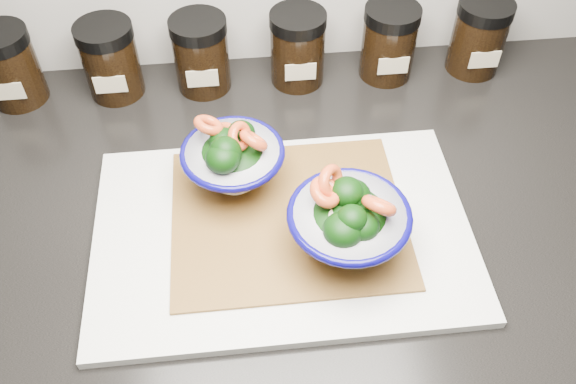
{
  "coord_description": "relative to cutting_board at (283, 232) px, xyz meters",
  "views": [
    {
      "loc": [
        -0.05,
        0.95,
        1.49
      ],
      "look_at": [
        0.0,
        1.41,
        0.96
      ],
      "focal_mm": 38.0,
      "sensor_mm": 36.0,
      "label": 1
    }
  ],
  "objects": [
    {
      "name": "cabinet",
      "position": [
        0.01,
        0.06,
        -0.48
      ],
      "size": [
        3.43,
        0.58,
        0.86
      ],
      "primitive_type": "cube",
      "color": "black",
      "rests_on": "ground"
    },
    {
      "name": "countertop",
      "position": [
        0.01,
        0.06,
        -0.03
      ],
      "size": [
        3.5,
        0.6,
        0.04
      ],
      "primitive_type": "cube",
      "color": "black",
      "rests_on": "cabinet"
    },
    {
      "name": "cutting_board",
      "position": [
        0.0,
        0.0,
        0.0
      ],
      "size": [
        0.45,
        0.3,
        0.01
      ],
      "primitive_type": "cube",
      "color": "silver",
      "rests_on": "countertop"
    },
    {
      "name": "bamboo_mat",
      "position": [
        0.01,
        0.02,
        0.01
      ],
      "size": [
        0.28,
        0.24,
        0.0
      ],
      "primitive_type": "cube",
      "color": "olive",
      "rests_on": "cutting_board"
    },
    {
      "name": "bowl_left",
      "position": [
        -0.05,
        0.08,
        0.05
      ],
      "size": [
        0.13,
        0.13,
        0.1
      ],
      "rotation": [
        0.0,
        0.0,
        -0.13
      ],
      "color": "white",
      "rests_on": "bamboo_mat"
    },
    {
      "name": "bowl_right",
      "position": [
        0.07,
        -0.04,
        0.05
      ],
      "size": [
        0.14,
        0.14,
        0.11
      ],
      "rotation": [
        0.0,
        0.0,
        0.23
      ],
      "color": "white",
      "rests_on": "bamboo_mat"
    },
    {
      "name": "spice_jar_a",
      "position": [
        -0.36,
        0.3,
        0.05
      ],
      "size": [
        0.08,
        0.08,
        0.11
      ],
      "color": "black",
      "rests_on": "countertop"
    },
    {
      "name": "spice_jar_b",
      "position": [
        -0.22,
        0.3,
        0.05
      ],
      "size": [
        0.08,
        0.08,
        0.11
      ],
      "color": "black",
      "rests_on": "countertop"
    },
    {
      "name": "spice_jar_c",
      "position": [
        -0.09,
        0.3,
        0.05
      ],
      "size": [
        0.08,
        0.08,
        0.11
      ],
      "color": "black",
      "rests_on": "countertop"
    },
    {
      "name": "spice_jar_d",
      "position": [
        0.05,
        0.3,
        0.05
      ],
      "size": [
        0.08,
        0.08,
        0.11
      ],
      "color": "black",
      "rests_on": "countertop"
    },
    {
      "name": "spice_jar_e",
      "position": [
        0.19,
        0.3,
        0.05
      ],
      "size": [
        0.08,
        0.08,
        0.11
      ],
      "color": "black",
      "rests_on": "countertop"
    },
    {
      "name": "spice_jar_f",
      "position": [
        0.33,
        0.3,
        0.05
      ],
      "size": [
        0.08,
        0.08,
        0.11
      ],
      "color": "black",
      "rests_on": "countertop"
    }
  ]
}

